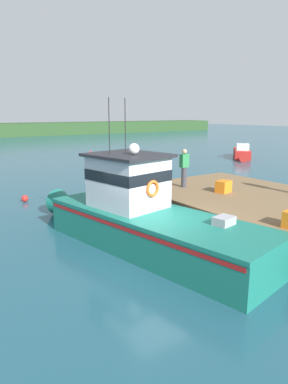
{
  "coord_description": "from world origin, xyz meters",
  "views": [
    {
      "loc": [
        -6.03,
        -8.26,
        4.3
      ],
      "look_at": [
        1.2,
        2.21,
        1.4
      ],
      "focal_mm": 32.47,
      "sensor_mm": 36.0,
      "label": 1
    }
  ],
  "objects_px": {
    "crate_stack_near_edge": "(223,187)",
    "mooring_buoy_spare_mooring": "(25,198)",
    "deckhand_by_the_boat": "(184,167)",
    "moored_boat_mid_harbor": "(242,153)",
    "main_fishing_boat": "(141,216)",
    "mooring_buoy_inshore": "(90,153)",
    "mooring_buoy_channel_marker": "(97,180)"
  },
  "relations": [
    {
      "from": "crate_stack_near_edge",
      "to": "mooring_buoy_spare_mooring",
      "type": "height_order",
      "value": "crate_stack_near_edge"
    },
    {
      "from": "deckhand_by_the_boat",
      "to": "moored_boat_mid_harbor",
      "type": "xyz_separation_m",
      "value": [
        17.38,
        11.36,
        -1.56
      ]
    },
    {
      "from": "main_fishing_boat",
      "to": "crate_stack_near_edge",
      "type": "distance_m",
      "value": 4.22
    },
    {
      "from": "crate_stack_near_edge",
      "to": "mooring_buoy_inshore",
      "type": "relative_size",
      "value": 1.33
    },
    {
      "from": "moored_boat_mid_harbor",
      "to": "mooring_buoy_spare_mooring",
      "type": "bearing_deg",
      "value": -166.8
    },
    {
      "from": "moored_boat_mid_harbor",
      "to": "mooring_buoy_inshore",
      "type": "height_order",
      "value": "moored_boat_mid_harbor"
    },
    {
      "from": "crate_stack_near_edge",
      "to": "mooring_buoy_inshore",
      "type": "distance_m",
      "value": 23.94
    },
    {
      "from": "deckhand_by_the_boat",
      "to": "mooring_buoy_spare_mooring",
      "type": "xyz_separation_m",
      "value": [
        -5.06,
        6.09,
        -1.89
      ]
    },
    {
      "from": "mooring_buoy_inshore",
      "to": "mooring_buoy_channel_marker",
      "type": "bearing_deg",
      "value": -114.53
    },
    {
      "from": "mooring_buoy_inshore",
      "to": "mooring_buoy_channel_marker",
      "type": "distance_m",
      "value": 15.05
    },
    {
      "from": "deckhand_by_the_boat",
      "to": "mooring_buoy_inshore",
      "type": "distance_m",
      "value": 22.52
    },
    {
      "from": "mooring_buoy_inshore",
      "to": "mooring_buoy_spare_mooring",
      "type": "height_order",
      "value": "mooring_buoy_inshore"
    },
    {
      "from": "mooring_buoy_inshore",
      "to": "main_fishing_boat",
      "type": "bearing_deg",
      "value": -112.27
    },
    {
      "from": "mooring_buoy_inshore",
      "to": "moored_boat_mid_harbor",
      "type": "bearing_deg",
      "value": -42.25
    },
    {
      "from": "moored_boat_mid_harbor",
      "to": "main_fishing_boat",
      "type": "bearing_deg",
      "value": -147.47
    },
    {
      "from": "mooring_buoy_inshore",
      "to": "mooring_buoy_channel_marker",
      "type": "relative_size",
      "value": 0.88
    },
    {
      "from": "crate_stack_near_edge",
      "to": "mooring_buoy_channel_marker",
      "type": "relative_size",
      "value": 1.18
    },
    {
      "from": "moored_boat_mid_harbor",
      "to": "mooring_buoy_inshore",
      "type": "xyz_separation_m",
      "value": [
        -11.27,
        10.24,
        -0.27
      ]
    },
    {
      "from": "mooring_buoy_spare_mooring",
      "to": "mooring_buoy_channel_marker",
      "type": "xyz_separation_m",
      "value": [
        4.92,
        1.82,
        0.09
      ]
    },
    {
      "from": "mooring_buoy_spare_mooring",
      "to": "moored_boat_mid_harbor",
      "type": "bearing_deg",
      "value": 13.2
    },
    {
      "from": "crate_stack_near_edge",
      "to": "deckhand_by_the_boat",
      "type": "bearing_deg",
      "value": 110.79
    },
    {
      "from": "deckhand_by_the_boat",
      "to": "mooring_buoy_channel_marker",
      "type": "height_order",
      "value": "deckhand_by_the_boat"
    },
    {
      "from": "deckhand_by_the_boat",
      "to": "moored_boat_mid_harbor",
      "type": "relative_size",
      "value": 0.33
    },
    {
      "from": "mooring_buoy_channel_marker",
      "to": "deckhand_by_the_boat",
      "type": "bearing_deg",
      "value": -89.01
    },
    {
      "from": "deckhand_by_the_boat",
      "to": "mooring_buoy_channel_marker",
      "type": "relative_size",
      "value": 3.19
    },
    {
      "from": "moored_boat_mid_harbor",
      "to": "mooring_buoy_spare_mooring",
      "type": "relative_size",
      "value": 14.78
    },
    {
      "from": "main_fishing_boat",
      "to": "deckhand_by_the_boat",
      "type": "distance_m",
      "value": 4.2
    },
    {
      "from": "crate_stack_near_edge",
      "to": "mooring_buoy_inshore",
      "type": "height_order",
      "value": "crate_stack_near_edge"
    },
    {
      "from": "main_fishing_boat",
      "to": "mooring_buoy_channel_marker",
      "type": "bearing_deg",
      "value": 70.99
    },
    {
      "from": "main_fishing_boat",
      "to": "mooring_buoy_channel_marker",
      "type": "xyz_separation_m",
      "value": [
        3.41,
        9.9,
        -0.75
      ]
    },
    {
      "from": "main_fishing_boat",
      "to": "moored_boat_mid_harbor",
      "type": "xyz_separation_m",
      "value": [
        20.93,
        13.35,
        -0.51
      ]
    },
    {
      "from": "deckhand_by_the_boat",
      "to": "crate_stack_near_edge",
      "type": "bearing_deg",
      "value": -69.21
    }
  ]
}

